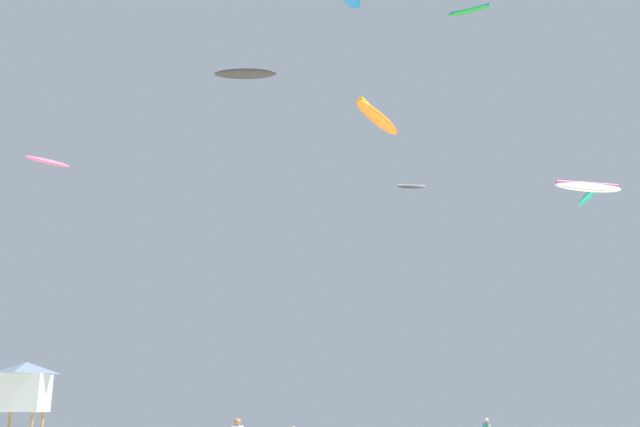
{
  "coord_description": "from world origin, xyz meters",
  "views": [
    {
      "loc": [
        -2.05,
        -14.4,
        2.19
      ],
      "look_at": [
        0.0,
        19.1,
        11.28
      ],
      "focal_mm": 39.87,
      "sensor_mm": 36.0,
      "label": 1
    }
  ],
  "objects_px": {
    "kite_aloft_7": "(469,10)",
    "lifeguard_tower": "(24,386)",
    "kite_aloft_3": "(48,161)",
    "kite_aloft_2": "(412,187)",
    "kite_aloft_5": "(588,187)",
    "kite_aloft_0": "(377,118)",
    "kite_aloft_1": "(588,196)",
    "kite_aloft_4": "(245,74)"
  },
  "relations": [
    {
      "from": "lifeguard_tower",
      "to": "kite_aloft_1",
      "type": "distance_m",
      "value": 35.54
    },
    {
      "from": "kite_aloft_0",
      "to": "kite_aloft_2",
      "type": "relative_size",
      "value": 1.86
    },
    {
      "from": "kite_aloft_2",
      "to": "kite_aloft_1",
      "type": "bearing_deg",
      "value": -39.9
    },
    {
      "from": "kite_aloft_1",
      "to": "kite_aloft_7",
      "type": "bearing_deg",
      "value": -158.77
    },
    {
      "from": "kite_aloft_7",
      "to": "kite_aloft_5",
      "type": "bearing_deg",
      "value": -72.87
    },
    {
      "from": "kite_aloft_1",
      "to": "kite_aloft_7",
      "type": "relative_size",
      "value": 1.33
    },
    {
      "from": "lifeguard_tower",
      "to": "kite_aloft_1",
      "type": "height_order",
      "value": "kite_aloft_1"
    },
    {
      "from": "lifeguard_tower",
      "to": "kite_aloft_3",
      "type": "bearing_deg",
      "value": 108.73
    },
    {
      "from": "kite_aloft_1",
      "to": "kite_aloft_4",
      "type": "bearing_deg",
      "value": -170.51
    },
    {
      "from": "kite_aloft_2",
      "to": "kite_aloft_5",
      "type": "distance_m",
      "value": 21.65
    },
    {
      "from": "lifeguard_tower",
      "to": "kite_aloft_4",
      "type": "height_order",
      "value": "kite_aloft_4"
    },
    {
      "from": "lifeguard_tower",
      "to": "kite_aloft_3",
      "type": "distance_m",
      "value": 16.32
    },
    {
      "from": "kite_aloft_5",
      "to": "kite_aloft_7",
      "type": "distance_m",
      "value": 17.27
    },
    {
      "from": "kite_aloft_0",
      "to": "kite_aloft_5",
      "type": "xyz_separation_m",
      "value": [
        10.64,
        3.12,
        -1.99
      ]
    },
    {
      "from": "kite_aloft_2",
      "to": "kite_aloft_7",
      "type": "distance_m",
      "value": 14.45
    },
    {
      "from": "kite_aloft_1",
      "to": "kite_aloft_3",
      "type": "distance_m",
      "value": 34.83
    },
    {
      "from": "kite_aloft_1",
      "to": "kite_aloft_7",
      "type": "xyz_separation_m",
      "value": [
        -8.13,
        -3.16,
        11.58
      ]
    },
    {
      "from": "lifeguard_tower",
      "to": "kite_aloft_3",
      "type": "height_order",
      "value": "kite_aloft_3"
    },
    {
      "from": "lifeguard_tower",
      "to": "kite_aloft_5",
      "type": "xyz_separation_m",
      "value": [
        26.55,
        -2.69,
        9.34
      ]
    },
    {
      "from": "kite_aloft_2",
      "to": "kite_aloft_5",
      "type": "relative_size",
      "value": 0.62
    },
    {
      "from": "lifeguard_tower",
      "to": "kite_aloft_0",
      "type": "xyz_separation_m",
      "value": [
        15.91,
        -5.81,
        11.33
      ]
    },
    {
      "from": "kite_aloft_4",
      "to": "kite_aloft_1",
      "type": "bearing_deg",
      "value": 9.49
    },
    {
      "from": "kite_aloft_3",
      "to": "kite_aloft_7",
      "type": "distance_m",
      "value": 28.64
    },
    {
      "from": "kite_aloft_0",
      "to": "kite_aloft_7",
      "type": "bearing_deg",
      "value": 55.98
    },
    {
      "from": "kite_aloft_0",
      "to": "kite_aloft_5",
      "type": "height_order",
      "value": "kite_aloft_0"
    },
    {
      "from": "kite_aloft_0",
      "to": "kite_aloft_1",
      "type": "distance_m",
      "value": 22.0
    },
    {
      "from": "kite_aloft_0",
      "to": "kite_aloft_4",
      "type": "height_order",
      "value": "kite_aloft_4"
    },
    {
      "from": "kite_aloft_3",
      "to": "kite_aloft_4",
      "type": "xyz_separation_m",
      "value": [
        12.27,
        -2.84,
        4.95
      ]
    },
    {
      "from": "kite_aloft_4",
      "to": "kite_aloft_5",
      "type": "bearing_deg",
      "value": -25.29
    },
    {
      "from": "kite_aloft_2",
      "to": "kite_aloft_4",
      "type": "bearing_deg",
      "value": -135.78
    },
    {
      "from": "kite_aloft_5",
      "to": "kite_aloft_1",
      "type": "bearing_deg",
      "value": 65.25
    },
    {
      "from": "kite_aloft_2",
      "to": "kite_aloft_3",
      "type": "bearing_deg",
      "value": -159.39
    },
    {
      "from": "kite_aloft_2",
      "to": "kite_aloft_4",
      "type": "distance_m",
      "value": 17.72
    },
    {
      "from": "kite_aloft_0",
      "to": "lifeguard_tower",
      "type": "bearing_deg",
      "value": 159.93
    },
    {
      "from": "lifeguard_tower",
      "to": "kite_aloft_5",
      "type": "relative_size",
      "value": 1.13
    },
    {
      "from": "kite_aloft_0",
      "to": "kite_aloft_4",
      "type": "bearing_deg",
      "value": 119.9
    },
    {
      "from": "kite_aloft_7",
      "to": "lifeguard_tower",
      "type": "bearing_deg",
      "value": -165.93
    },
    {
      "from": "lifeguard_tower",
      "to": "kite_aloft_0",
      "type": "height_order",
      "value": "kite_aloft_0"
    },
    {
      "from": "kite_aloft_0",
      "to": "kite_aloft_1",
      "type": "xyz_separation_m",
      "value": [
        16.09,
        14.95,
        1.13
      ]
    },
    {
      "from": "lifeguard_tower",
      "to": "kite_aloft_2",
      "type": "xyz_separation_m",
      "value": [
        21.97,
        17.53,
        15.55
      ]
    },
    {
      "from": "kite_aloft_0",
      "to": "kite_aloft_4",
      "type": "relative_size",
      "value": 1.08
    },
    {
      "from": "kite_aloft_5",
      "to": "kite_aloft_7",
      "type": "bearing_deg",
      "value": 107.13
    }
  ]
}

